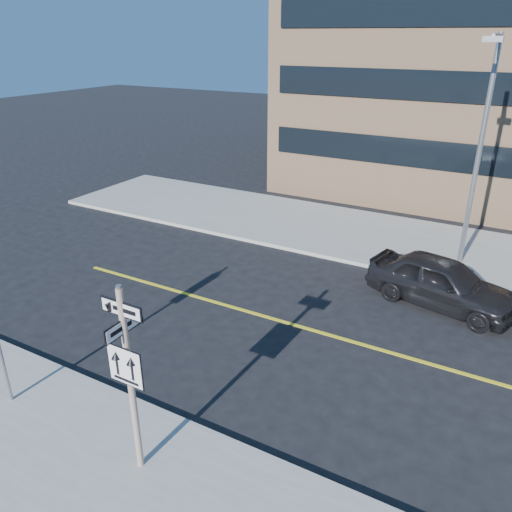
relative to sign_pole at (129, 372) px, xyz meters
The scene contains 5 objects.
ground 3.50m from the sign_pole, 90.00° to the left, with size 120.00×120.00×0.00m, color black.
sign_pole is the anchor object (origin of this frame).
parked_car_a 10.84m from the sign_pole, 68.54° to the left, with size 4.75×1.91×1.62m, color black.
streetlight_a 14.05m from the sign_pole, 73.23° to the left, with size 0.55×2.25×8.00m.
building_brick 28.36m from the sign_pole, 85.84° to the left, with size 18.00×18.00×18.00m, color tan.
Camera 1 is at (5.68, -7.88, 8.09)m, focal length 35.00 mm.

